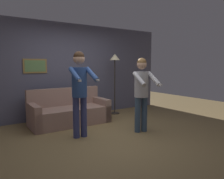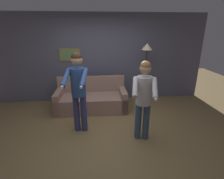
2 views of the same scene
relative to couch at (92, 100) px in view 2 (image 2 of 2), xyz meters
The scene contains 6 objects.
ground_plane 1.34m from the couch, 77.96° to the right, with size 12.00×12.00×0.00m, color olive.
back_wall_assembly 1.30m from the couch, 70.31° to the left, with size 6.40×0.09×2.60m.
couch is the anchor object (origin of this frame).
torchiere_lamp 1.99m from the couch, 10.08° to the left, with size 0.31×0.31×1.78m.
person_standing_left 1.36m from the couch, 101.87° to the right, with size 0.49×0.73×1.73m.
person_standing_right 1.96m from the couch, 55.59° to the right, with size 0.53×0.69×1.61m.
Camera 2 is at (-0.15, -3.25, 2.16)m, focal length 28.00 mm.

